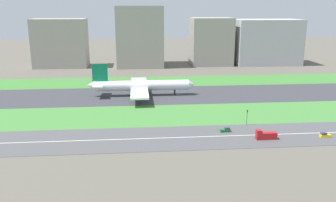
# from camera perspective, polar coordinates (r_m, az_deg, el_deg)

# --- Properties ---
(ground_plane) EXTENTS (800.00, 800.00, 0.00)m
(ground_plane) POSITION_cam_1_polar(r_m,az_deg,el_deg) (217.51, 1.27, 1.00)
(ground_plane) COLOR #5B564C
(runway) EXTENTS (280.00, 46.00, 0.10)m
(runway) POSITION_cam_1_polar(r_m,az_deg,el_deg) (217.50, 1.27, 1.01)
(runway) COLOR #38383D
(runway) RESTS_ON ground_plane
(grass_median_north) EXTENTS (280.00, 36.00, 0.10)m
(grass_median_north) POSITION_cam_1_polar(r_m,az_deg,el_deg) (257.26, 0.25, 3.20)
(grass_median_north) COLOR #3D7A33
(grass_median_north) RESTS_ON ground_plane
(grass_median_south) EXTENTS (280.00, 36.00, 0.10)m
(grass_median_south) POSITION_cam_1_polar(r_m,az_deg,el_deg) (178.29, 2.73, -2.16)
(grass_median_south) COLOR #427F38
(grass_median_south) RESTS_ON ground_plane
(highway) EXTENTS (280.00, 28.00, 0.10)m
(highway) POSITION_cam_1_polar(r_m,az_deg,el_deg) (148.37, 4.42, -5.78)
(highway) COLOR #4C4C4F
(highway) RESTS_ON ground_plane
(highway_centerline) EXTENTS (266.00, 0.50, 0.01)m
(highway_centerline) POSITION_cam_1_polar(r_m,az_deg,el_deg) (148.35, 4.42, -5.76)
(highway_centerline) COLOR silver
(highway_centerline) RESTS_ON highway
(airliner) EXTENTS (65.00, 56.00, 19.70)m
(airliner) POSITION_cam_1_polar(r_m,az_deg,el_deg) (214.79, -4.57, 2.48)
(airliner) COLOR white
(airliner) RESTS_ON runway
(car_0) EXTENTS (4.40, 1.80, 2.00)m
(car_0) POSITION_cam_1_polar(r_m,az_deg,el_deg) (155.49, 9.25, -4.61)
(car_0) COLOR #19662D
(car_0) RESTS_ON highway
(truck_0) EXTENTS (8.40, 2.50, 4.00)m
(truck_0) POSITION_cam_1_polar(r_m,az_deg,el_deg) (150.40, 15.39, -5.35)
(truck_0) COLOR #B2191E
(truck_0) RESTS_ON highway
(car_1) EXTENTS (4.40, 1.80, 2.00)m
(car_1) POSITION_cam_1_polar(r_m,az_deg,el_deg) (161.11, 23.87, -5.04)
(car_1) COLOR yellow
(car_1) RESTS_ON highway
(traffic_light) EXTENTS (0.36, 0.50, 7.20)m
(traffic_light) POSITION_cam_1_polar(r_m,az_deg,el_deg) (164.91, 12.57, -2.40)
(traffic_light) COLOR #4C4C51
(traffic_light) RESTS_ON highway
(terminal_building) EXTENTS (45.80, 27.14, 42.08)m
(terminal_building) POSITION_cam_1_polar(r_m,az_deg,el_deg) (331.94, -16.85, 8.90)
(terminal_building) COLOR #9E998E
(terminal_building) RESTS_ON ground_plane
(hangar_building) EXTENTS (40.82, 39.99, 52.88)m
(hangar_building) POSITION_cam_1_polar(r_m,az_deg,el_deg) (324.81, -4.57, 10.32)
(hangar_building) COLOR #9E998E
(hangar_building) RESTS_ON ground_plane
(office_tower) EXTENTS (36.61, 30.37, 42.51)m
(office_tower) POSITION_cam_1_polar(r_m,az_deg,el_deg) (332.44, 6.91, 9.47)
(office_tower) COLOR #9E998E
(office_tower) RESTS_ON ground_plane
(cargo_warehouse) EXTENTS (59.35, 34.99, 40.92)m
(cargo_warehouse) POSITION_cam_1_polar(r_m,az_deg,el_deg) (347.05, 15.46, 9.14)
(cargo_warehouse) COLOR #B2B2B7
(cargo_warehouse) RESTS_ON ground_plane
(fuel_tank_west) EXTENTS (16.59, 16.59, 12.15)m
(fuel_tank_west) POSITION_cam_1_polar(r_m,az_deg,el_deg) (371.77, -3.67, 7.76)
(fuel_tank_west) COLOR silver
(fuel_tank_west) RESTS_ON ground_plane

